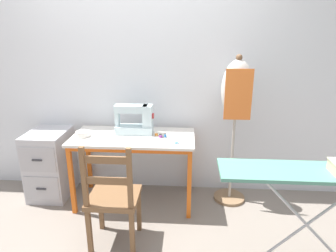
# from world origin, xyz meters

# --- Properties ---
(ground_plane) EXTENTS (14.00, 14.00, 0.00)m
(ground_plane) POSITION_xyz_m (0.00, 0.00, 0.00)
(ground_plane) COLOR gray
(wall_back) EXTENTS (10.00, 0.05, 2.55)m
(wall_back) POSITION_xyz_m (0.00, 0.65, 1.27)
(wall_back) COLOR silver
(wall_back) RESTS_ON ground_plane
(sewing_table) EXTENTS (1.19, 0.58, 0.72)m
(sewing_table) POSITION_xyz_m (0.00, 0.28, 0.64)
(sewing_table) COLOR silver
(sewing_table) RESTS_ON ground_plane
(sewing_machine) EXTENTS (0.38, 0.16, 0.31)m
(sewing_machine) POSITION_xyz_m (0.02, 0.37, 0.86)
(sewing_machine) COLOR silver
(sewing_machine) RESTS_ON sewing_table
(fabric_bowl) EXTENTS (0.13, 0.13, 0.05)m
(fabric_bowl) POSITION_xyz_m (-0.48, 0.24, 0.75)
(fabric_bowl) COLOR silver
(fabric_bowl) RESTS_ON sewing_table
(scissors) EXTENTS (0.11, 0.12, 0.01)m
(scissors) POSITION_xyz_m (0.45, 0.11, 0.72)
(scissors) COLOR silver
(scissors) RESTS_ON sewing_table
(thread_spool_near_machine) EXTENTS (0.04, 0.04, 0.03)m
(thread_spool_near_machine) POSITION_xyz_m (0.23, 0.32, 0.74)
(thread_spool_near_machine) COLOR orange
(thread_spool_near_machine) RESTS_ON sewing_table
(thread_spool_mid_table) EXTENTS (0.04, 0.04, 0.03)m
(thread_spool_mid_table) POSITION_xyz_m (0.27, 0.27, 0.74)
(thread_spool_mid_table) COLOR purple
(thread_spool_mid_table) RESTS_ON sewing_table
(thread_spool_far_edge) EXTENTS (0.03, 0.03, 0.04)m
(thread_spool_far_edge) POSITION_xyz_m (0.32, 0.28, 0.74)
(thread_spool_far_edge) COLOR #2875C1
(thread_spool_far_edge) RESTS_ON sewing_table
(wooden_chair) EXTENTS (0.40, 0.38, 0.92)m
(wooden_chair) POSITION_xyz_m (-0.05, -0.37, 0.43)
(wooden_chair) COLOR brown
(wooden_chair) RESTS_ON ground_plane
(filing_cabinet) EXTENTS (0.39, 0.51, 0.71)m
(filing_cabinet) POSITION_xyz_m (-0.91, 0.38, 0.36)
(filing_cabinet) COLOR #B7B7BC
(filing_cabinet) RESTS_ON ground_plane
(dress_form) EXTENTS (0.32, 0.32, 1.50)m
(dress_form) POSITION_xyz_m (0.98, 0.39, 1.07)
(dress_form) COLOR #846647
(dress_form) RESTS_ON ground_plane
(ironing_board) EXTENTS (1.27, 0.32, 0.83)m
(ironing_board) POSITION_xyz_m (1.38, -0.56, 0.78)
(ironing_board) COLOR #518E7A
(ironing_board) RESTS_ON ground_plane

